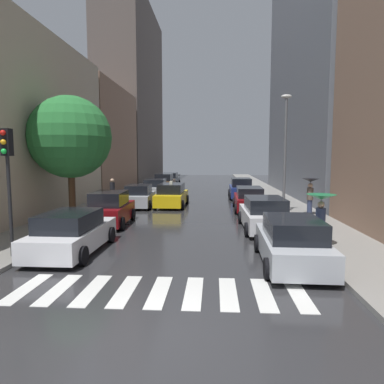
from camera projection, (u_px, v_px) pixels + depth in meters
name	position (u px, v px, depth m)	size (l,w,h in m)	color
ground_plane	(198.00, 197.00, 30.67)	(28.00, 72.00, 0.04)	#2B2B2D
sidewalk_left	(125.00, 195.00, 31.07)	(3.00, 72.00, 0.15)	gray
sidewalk_right	(272.00, 196.00, 30.26)	(3.00, 72.00, 0.15)	gray
crosswalk_stripes	(159.00, 292.00, 9.07)	(7.65, 2.20, 0.01)	silver
building_left_mid	(94.00, 140.00, 35.73)	(6.00, 13.41, 10.53)	#8C6B56
building_left_far	(133.00, 95.00, 52.65)	(6.00, 21.14, 25.68)	#564C47
building_right_mid	(326.00, 61.00, 29.92)	(6.00, 21.45, 23.42)	slate
parked_car_left_nearest	(72.00, 233.00, 12.71)	(2.15, 4.62, 1.54)	silver
parked_car_left_second	(110.00, 209.00, 17.89)	(2.10, 4.11, 1.74)	maroon
parked_car_left_third	(139.00, 197.00, 24.21)	(2.13, 4.15, 1.57)	#B2B7BF
parked_car_left_fourth	(156.00, 188.00, 30.83)	(2.34, 4.86, 1.53)	#B2B7BF
parked_car_left_fifth	(164.00, 183.00, 36.05)	(2.05, 4.31, 1.76)	brown
parked_car_left_sixth	(170.00, 180.00, 41.87)	(2.13, 4.32, 1.59)	#474C51
parked_car_right_nearest	(292.00, 243.00, 11.22)	(2.18, 4.51, 1.58)	#B2B7BF
parked_car_right_second	(264.00, 215.00, 16.62)	(2.25, 4.65, 1.60)	silver
parked_car_right_third	(249.00, 199.00, 22.64)	(2.07, 4.82, 1.55)	maroon
parked_car_right_fourth	(241.00, 189.00, 29.16)	(2.03, 4.07, 1.73)	navy
taxi_midroad	(172.00, 196.00, 24.57)	(2.17, 4.71, 1.81)	yellow
pedestrian_foreground	(310.00, 189.00, 19.93)	(0.96, 0.96, 2.12)	navy
pedestrian_near_tree	(112.00, 190.00, 24.86)	(0.36, 0.36, 1.80)	black
pedestrian_by_kerb	(321.00, 208.00, 12.96)	(1.09, 1.09, 1.97)	navy
street_tree_left	(70.00, 137.00, 18.47)	(4.37, 4.37, 6.59)	#513823
traffic_light_left_corner	(7.00, 164.00, 11.51)	(0.30, 0.42, 4.30)	black
lamp_post_right	(285.00, 146.00, 20.16)	(0.60, 0.28, 6.93)	#595B60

